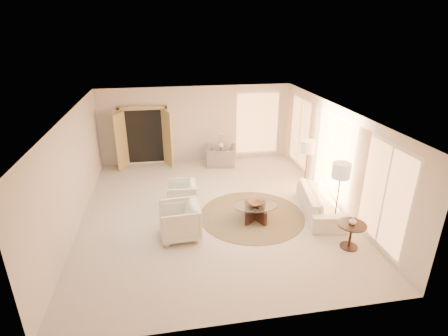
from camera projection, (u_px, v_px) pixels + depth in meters
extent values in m
cube|color=beige|center=(212.00, 211.00, 9.76)|extent=(7.00, 8.00, 0.02)
cube|color=white|center=(211.00, 112.00, 8.68)|extent=(7.00, 8.00, 0.02)
cube|color=beige|center=(197.00, 125.00, 12.86)|extent=(7.00, 0.04, 2.80)
cube|color=beige|center=(246.00, 256.00, 5.58)|extent=(7.00, 0.04, 2.80)
cube|color=beige|center=(72.00, 173.00, 8.66)|extent=(0.04, 8.00, 2.80)
cube|color=beige|center=(335.00, 156.00, 9.77)|extent=(0.04, 8.00, 2.80)
cube|color=tan|center=(145.00, 136.00, 12.58)|extent=(1.80, 0.12, 2.16)
cube|color=tan|center=(121.00, 141.00, 12.23)|extent=(0.35, 0.66, 2.00)
cube|color=tan|center=(167.00, 139.00, 12.48)|extent=(0.35, 0.66, 2.00)
cylinder|color=#3D3220|center=(252.00, 215.00, 9.50)|extent=(3.43, 3.43, 0.01)
imported|color=white|center=(320.00, 202.00, 9.53)|extent=(1.30, 2.40, 0.66)
imported|color=white|center=(182.00, 193.00, 9.85)|extent=(0.79, 0.83, 0.82)
imported|color=white|center=(179.00, 219.00, 8.40)|extent=(0.92, 0.98, 0.95)
imported|color=gray|center=(221.00, 153.00, 12.74)|extent=(1.17, 0.86, 0.93)
cube|color=black|center=(255.00, 213.00, 9.25)|extent=(0.40, 0.84, 0.39)
cube|color=black|center=(255.00, 213.00, 9.25)|extent=(0.71, 0.64, 0.39)
cylinder|color=white|center=(256.00, 205.00, 9.17)|extent=(1.41, 1.41, 0.02)
cylinder|color=black|center=(349.00, 246.00, 8.16)|extent=(0.41, 0.41, 0.03)
cylinder|color=black|center=(350.00, 236.00, 8.05)|extent=(0.06, 0.06, 0.58)
cylinder|color=black|center=(352.00, 225.00, 7.93)|extent=(0.66, 0.66, 0.03)
cylinder|color=black|center=(221.00, 164.00, 12.97)|extent=(0.43, 0.43, 0.03)
cylinder|color=black|center=(221.00, 156.00, 12.86)|extent=(0.06, 0.06, 0.62)
cylinder|color=white|center=(221.00, 148.00, 12.73)|extent=(0.56, 0.56, 0.03)
cylinder|color=black|center=(303.00, 193.00, 10.71)|extent=(0.29, 0.29, 0.03)
cylinder|color=black|center=(305.00, 172.00, 10.44)|extent=(0.03, 0.03, 1.46)
cylinder|color=#BCAD8F|center=(308.00, 146.00, 10.13)|extent=(0.42, 0.42, 0.35)
cylinder|color=black|center=(333.00, 228.00, 8.87)|extent=(0.31, 0.31, 0.03)
cylinder|color=black|center=(337.00, 202.00, 8.59)|extent=(0.03, 0.03, 1.53)
cylinder|color=#BCAD8F|center=(341.00, 171.00, 8.27)|extent=(0.44, 0.44, 0.37)
imported|color=brown|center=(256.00, 203.00, 9.14)|extent=(0.48, 0.48, 0.09)
imported|color=silver|center=(353.00, 221.00, 7.90)|extent=(0.21, 0.21, 0.17)
imported|color=silver|center=(221.00, 145.00, 12.68)|extent=(0.31, 0.31, 0.24)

